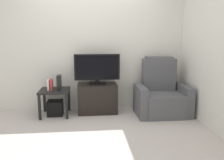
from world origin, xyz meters
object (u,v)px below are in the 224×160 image
object	(u,v)px
book_middle	(51,85)
game_console	(59,82)
side_table	(55,94)
recliner_armchair	(161,95)
television	(97,68)
tv_stand	(97,98)
book_leftmost	(49,85)
subwoofer_box	(55,108)

from	to	relation	value
book_middle	game_console	bearing A→B (deg)	12.13
side_table	recliner_armchair	bearing A→B (deg)	-2.97
television	game_console	distance (m)	0.76
tv_stand	game_console	bearing A→B (deg)	-173.20
tv_stand	book_leftmost	size ratio (longest dim) A/B	3.78
tv_stand	television	world-z (taller)	television
recliner_armchair	book_middle	bearing A→B (deg)	173.13
television	book_leftmost	bearing A→B (deg)	-171.56
side_table	book_leftmost	distance (m)	0.21
subwoofer_box	book_leftmost	xyz separation A→B (m)	(-0.10, -0.02, 0.45)
television	recliner_armchair	size ratio (longest dim) A/B	0.80
side_table	game_console	size ratio (longest dim) A/B	2.01
television	subwoofer_box	distance (m)	1.09
television	subwoofer_box	size ratio (longest dim) A/B	3.10
tv_stand	side_table	world-z (taller)	tv_stand
recliner_armchair	subwoofer_box	xyz separation A→B (m)	(-2.01, 0.10, -0.23)
subwoofer_box	tv_stand	bearing A→B (deg)	6.75
television	game_console	bearing A→B (deg)	-171.70
book_leftmost	game_console	distance (m)	0.20
tv_stand	side_table	size ratio (longest dim) A/B	1.39
television	book_leftmost	size ratio (longest dim) A/B	4.38
book_leftmost	book_middle	distance (m)	0.05
tv_stand	book_middle	size ratio (longest dim) A/B	3.67
television	book_leftmost	xyz separation A→B (m)	(-0.90, -0.13, -0.27)
side_table	game_console	world-z (taller)	game_console
side_table	book_middle	bearing A→B (deg)	-158.01
recliner_armchair	subwoofer_box	distance (m)	2.03
book_leftmost	book_middle	size ratio (longest dim) A/B	0.97
subwoofer_box	book_middle	bearing A→B (deg)	-158.01
tv_stand	book_middle	xyz separation A→B (m)	(-0.85, -0.11, 0.31)
book_leftmost	book_middle	bearing A→B (deg)	0.00
tv_stand	game_console	distance (m)	0.79
subwoofer_box	book_middle	size ratio (longest dim) A/B	1.37
television	recliner_armchair	xyz separation A→B (m)	(1.21, -0.22, -0.49)
television	subwoofer_box	world-z (taller)	television
tv_stand	side_table	xyz separation A→B (m)	(-0.80, -0.09, 0.13)
book_leftmost	game_console	bearing A→B (deg)	8.97
tv_stand	game_console	size ratio (longest dim) A/B	2.79
recliner_armchair	book_leftmost	xyz separation A→B (m)	(-2.11, 0.08, 0.22)
recliner_armchair	television	bearing A→B (deg)	165.26
side_table	book_leftmost	world-z (taller)	book_leftmost
side_table	book_middle	xyz separation A→B (m)	(-0.05, -0.02, 0.18)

